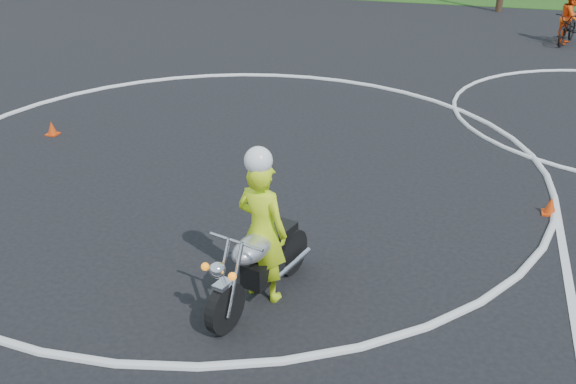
# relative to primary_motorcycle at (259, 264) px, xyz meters

# --- Properties ---
(ground) EXTENTS (120.00, 120.00, 0.00)m
(ground) POSITION_rel_primary_motorcycle_xyz_m (-2.09, 1.28, -0.55)
(ground) COLOR black
(ground) RESTS_ON ground
(course_markings) EXTENTS (19.05, 19.05, 0.12)m
(course_markings) POSITION_rel_primary_motorcycle_xyz_m (0.08, 5.63, -0.55)
(course_markings) COLOR silver
(course_markings) RESTS_ON ground
(primary_motorcycle) EXTENTS (0.95, 2.13, 1.14)m
(primary_motorcycle) POSITION_rel_primary_motorcycle_xyz_m (0.00, 0.00, 0.00)
(primary_motorcycle) COLOR black
(primary_motorcycle) RESTS_ON ground
(rider_primary_grp) EXTENTS (0.80, 0.63, 2.12)m
(rider_primary_grp) POSITION_rel_primary_motorcycle_xyz_m (0.01, 0.14, 0.47)
(rider_primary_grp) COLOR #D9FF1A
(rider_primary_grp) RESTS_ON ground
(rider_second_grp) EXTENTS (1.28, 2.08, 1.89)m
(rider_second_grp) POSITION_rel_primary_motorcycle_xyz_m (5.10, 16.81, 0.11)
(rider_second_grp) COLOR black
(rider_second_grp) RESTS_ON ground
(traffic_cones) EXTENTS (16.97, 13.19, 0.30)m
(traffic_cones) POSITION_rel_primary_motorcycle_xyz_m (2.92, 4.97, -0.42)
(traffic_cones) COLOR red
(traffic_cones) RESTS_ON ground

